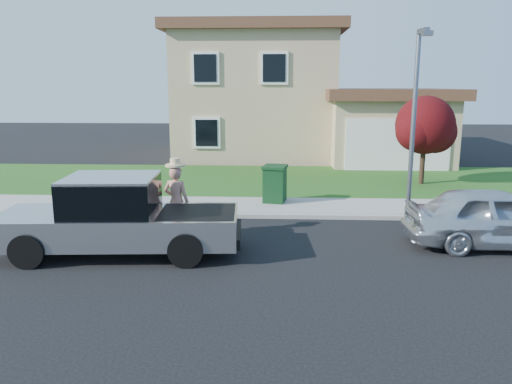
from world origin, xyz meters
TOP-DOWN VIEW (x-y plane):
  - ground at (0.00, 0.00)m, footprint 80.00×80.00m
  - curb at (1.00, 2.90)m, footprint 40.00×0.20m
  - sidewalk at (1.00, 4.00)m, footprint 40.00×2.00m
  - lawn at (1.00, 8.50)m, footprint 40.00×7.00m
  - house at (1.31, 16.38)m, footprint 14.00×11.30m
  - pickup_truck at (-2.38, -0.45)m, footprint 5.65×2.29m
  - woman at (-1.30, 0.87)m, footprint 0.77×0.61m
  - sedan at (6.50, 0.50)m, footprint 4.28×1.74m
  - ornamental_tree at (6.80, 7.93)m, footprint 2.44×2.20m
  - trash_bin at (1.15, 4.39)m, footprint 0.85×0.94m
  - street_lamp at (4.84, 2.20)m, footprint 0.28×0.68m

SIDE VIEW (x-z plane):
  - ground at x=0.00m, z-range 0.00..0.00m
  - lawn at x=1.00m, z-range 0.00..0.10m
  - curb at x=1.00m, z-range 0.00..0.12m
  - sidewalk at x=1.00m, z-range 0.00..0.15m
  - sedan at x=6.50m, z-range 0.00..1.45m
  - trash_bin at x=1.15m, z-range 0.16..1.33m
  - pickup_truck at x=-2.38m, z-range -0.06..1.76m
  - woman at x=-1.30m, z-range -0.05..1.99m
  - ornamental_tree at x=6.80m, z-range 0.57..3.92m
  - street_lamp at x=4.84m, z-range 0.37..5.58m
  - house at x=1.31m, z-range -0.26..6.59m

